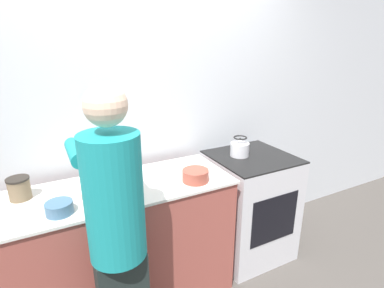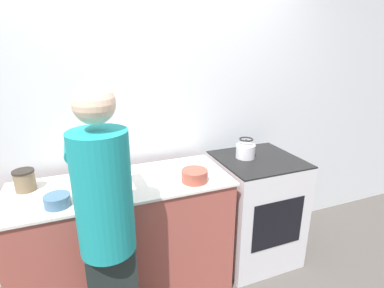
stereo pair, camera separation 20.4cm
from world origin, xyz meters
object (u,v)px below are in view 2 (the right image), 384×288
(kettle, at_px, (246,150))
(bowl_prep, at_px, (195,176))
(person, at_px, (107,226))
(canister_jar, at_px, (25,180))
(knife, at_px, (101,191))
(cutting_board, at_px, (105,193))
(oven, at_px, (255,208))

(kettle, height_order, bowl_prep, kettle)
(person, bearing_deg, kettle, 25.32)
(bowl_prep, distance_m, canister_jar, 1.10)
(knife, relative_size, kettle, 1.37)
(kettle, bearing_deg, knife, -170.04)
(cutting_board, distance_m, knife, 0.03)
(knife, bearing_deg, person, -112.37)
(kettle, height_order, canister_jar, kettle)
(person, xyz_separation_m, bowl_prep, (0.63, 0.31, 0.05))
(person, height_order, knife, person)
(cutting_board, relative_size, kettle, 1.71)
(person, relative_size, cutting_board, 5.90)
(cutting_board, bearing_deg, person, -95.52)
(knife, bearing_deg, oven, -14.43)
(person, xyz_separation_m, canister_jar, (-0.44, 0.59, 0.08))
(person, height_order, kettle, person)
(oven, xyz_separation_m, canister_jar, (-1.70, 0.09, 0.53))
(kettle, bearing_deg, canister_jar, 178.77)
(oven, distance_m, knife, 1.35)
(cutting_board, xyz_separation_m, kettle, (1.14, 0.21, 0.07))
(oven, relative_size, cutting_board, 3.29)
(person, xyz_separation_m, kettle, (1.18, 0.56, 0.08))
(bowl_prep, relative_size, canister_jar, 1.32)
(oven, relative_size, person, 0.56)
(cutting_board, distance_m, bowl_prep, 0.60)
(oven, bearing_deg, canister_jar, 176.81)
(cutting_board, relative_size, knife, 1.25)
(person, height_order, bowl_prep, person)
(person, bearing_deg, oven, 21.40)
(kettle, bearing_deg, oven, -33.92)
(knife, bearing_deg, canister_jar, 130.76)
(oven, height_order, cutting_board, cutting_board)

